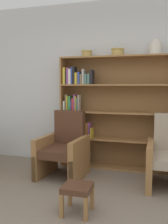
{
  "coord_description": "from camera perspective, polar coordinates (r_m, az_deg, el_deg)",
  "views": [
    {
      "loc": [
        0.67,
        -1.71,
        1.35
      ],
      "look_at": [
        -0.39,
        1.99,
        0.95
      ],
      "focal_mm": 40.0,
      "sensor_mm": 36.0,
      "label": 1
    }
  ],
  "objects": [
    {
      "name": "vase_tall",
      "position": [
        4.05,
        15.99,
        13.87
      ],
      "size": [
        0.18,
        0.18,
        0.23
      ],
      "color": "silver",
      "rests_on": "bookshelf"
    },
    {
      "name": "bookshelf",
      "position": [
        4.12,
        5.64,
        -0.49
      ],
      "size": [
        1.98,
        0.3,
        1.82
      ],
      "color": "olive",
      "rests_on": "ground"
    },
    {
      "name": "wall_back",
      "position": [
        4.25,
        6.98,
        6.24
      ],
      "size": [
        12.0,
        0.06,
        2.75
      ],
      "color": "silver",
      "rests_on": "ground"
    },
    {
      "name": "footstool",
      "position": [
        2.78,
        -1.52,
        -17.58
      ],
      "size": [
        0.3,
        0.3,
        0.31
      ],
      "color": "olive",
      "rests_on": "ground"
    },
    {
      "name": "bowl_stoneware",
      "position": [
        4.19,
        0.64,
        13.25
      ],
      "size": [
        0.18,
        0.18,
        0.1
      ],
      "color": "tan",
      "rests_on": "bookshelf"
    },
    {
      "name": "bowl_sage",
      "position": [
        4.09,
        7.71,
        13.49
      ],
      "size": [
        0.22,
        0.22,
        0.12
      ],
      "color": "tan",
      "rests_on": "bookshelf"
    },
    {
      "name": "armchair_leather",
      "position": [
        3.8,
        -4.61,
        -8.46
      ],
      "size": [
        0.69,
        0.73,
        0.97
      ],
      "rotation": [
        0.0,
        0.0,
        3.06
      ],
      "color": "olive",
      "rests_on": "ground"
    }
  ]
}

